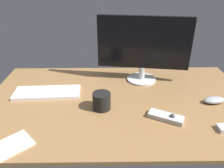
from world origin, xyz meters
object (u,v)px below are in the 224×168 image
(media_remote, at_px, (166,117))
(notepad, at_px, (12,145))
(computer_mouse, at_px, (214,100))
(keyboard, at_px, (47,92))
(coffee_mug, at_px, (102,101))
(monitor, at_px, (144,47))

(media_remote, distance_m, notepad, 0.66)
(computer_mouse, bearing_deg, keyboard, 164.44)
(keyboard, relative_size, computer_mouse, 3.13)
(coffee_mug, bearing_deg, notepad, -143.29)
(monitor, xyz_separation_m, computer_mouse, (0.34, -0.27, -0.20))
(keyboard, xyz_separation_m, notepad, (-0.04, -0.40, -0.00))
(computer_mouse, height_order, coffee_mug, coffee_mug)
(coffee_mug, bearing_deg, monitor, 52.66)
(keyboard, relative_size, coffee_mug, 4.02)
(computer_mouse, xyz_separation_m, notepad, (-0.92, -0.30, -0.01))
(keyboard, height_order, media_remote, media_remote)
(keyboard, distance_m, coffee_mug, 0.34)
(monitor, distance_m, computer_mouse, 0.48)
(computer_mouse, relative_size, notepad, 0.77)
(monitor, bearing_deg, notepad, -127.66)
(keyboard, bearing_deg, coffee_mug, -28.33)
(keyboard, distance_m, media_remote, 0.65)
(keyboard, relative_size, media_remote, 2.13)
(computer_mouse, relative_size, media_remote, 0.68)
(media_remote, xyz_separation_m, notepad, (-0.64, -0.17, -0.01))
(coffee_mug, bearing_deg, computer_mouse, 4.27)
(monitor, height_order, media_remote, monitor)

